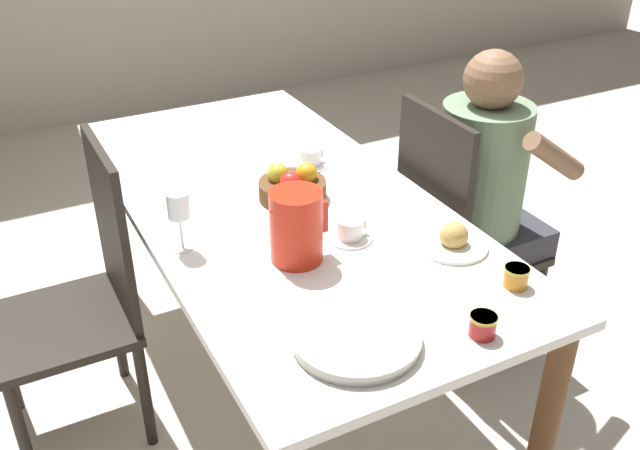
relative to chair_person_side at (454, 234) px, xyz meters
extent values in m
plane|color=beige|center=(-0.62, 0.12, -0.51)|extent=(20.00, 20.00, 0.00)
cube|color=white|center=(-0.62, 0.12, 0.22)|extent=(0.89, 1.85, 0.03)
cylinder|color=brown|center=(-0.24, -0.75, -0.15)|extent=(0.07, 0.07, 0.72)
cylinder|color=brown|center=(-1.00, 0.98, -0.15)|extent=(0.07, 0.07, 0.72)
cylinder|color=brown|center=(-0.24, 0.98, -0.15)|extent=(0.07, 0.07, 0.72)
cylinder|color=black|center=(0.27, 0.19, -0.30)|extent=(0.04, 0.04, 0.41)
cylinder|color=black|center=(0.27, -0.18, -0.30)|extent=(0.04, 0.04, 0.41)
cylinder|color=black|center=(-0.10, 0.18, -0.30)|extent=(0.04, 0.04, 0.41)
cylinder|color=black|center=(-0.10, -0.18, -0.30)|extent=(0.04, 0.04, 0.41)
cube|color=black|center=(0.08, 0.00, -0.08)|extent=(0.42, 0.42, 0.03)
cube|color=black|center=(-0.12, 0.00, 0.21)|extent=(0.03, 0.39, 0.55)
cylinder|color=black|center=(-1.51, 0.05, -0.30)|extent=(0.04, 0.04, 0.41)
cylinder|color=black|center=(-1.51, 0.42, -0.30)|extent=(0.04, 0.04, 0.41)
cylinder|color=black|center=(-1.14, 0.05, -0.30)|extent=(0.04, 0.04, 0.41)
cylinder|color=black|center=(-1.14, 0.42, -0.30)|extent=(0.04, 0.04, 0.41)
cube|color=black|center=(-1.32, 0.23, -0.08)|extent=(0.42, 0.42, 0.03)
cube|color=black|center=(-1.13, 0.23, 0.21)|extent=(0.03, 0.39, 0.55)
cylinder|color=#33333D|center=(0.23, 0.05, -0.29)|extent=(0.09, 0.09, 0.44)
cylinder|color=#33333D|center=(0.23, -0.11, -0.29)|extent=(0.09, 0.09, 0.44)
cube|color=#33333D|center=(0.15, -0.03, -0.02)|extent=(0.30, 0.34, 0.11)
cylinder|color=slate|center=(0.06, -0.03, 0.25)|extent=(0.30, 0.30, 0.46)
sphere|color=brown|center=(0.06, -0.03, 0.57)|extent=(0.19, 0.19, 0.19)
cylinder|color=brown|center=(0.16, -0.24, 0.37)|extent=(0.25, 0.06, 0.20)
cylinder|color=red|center=(-0.72, -0.22, 0.34)|extent=(0.14, 0.14, 0.20)
cube|color=red|center=(-0.64, -0.22, 0.35)|extent=(0.02, 0.02, 0.09)
cone|color=red|center=(-0.78, -0.22, 0.42)|extent=(0.04, 0.04, 0.04)
cylinder|color=white|center=(-0.98, -0.02, 0.24)|extent=(0.06, 0.06, 0.00)
cylinder|color=white|center=(-0.98, -0.02, 0.29)|extent=(0.01, 0.01, 0.10)
cylinder|color=white|center=(-0.98, -0.02, 0.38)|extent=(0.06, 0.06, 0.07)
cylinder|color=white|center=(-0.54, -0.19, 0.24)|extent=(0.13, 0.13, 0.01)
cylinder|color=white|center=(-0.54, -0.19, 0.27)|extent=(0.08, 0.08, 0.06)
cube|color=white|center=(-0.50, -0.19, 0.27)|extent=(0.01, 0.01, 0.03)
cylinder|color=white|center=(-0.42, 0.30, 0.24)|extent=(0.13, 0.13, 0.01)
cylinder|color=white|center=(-0.42, 0.30, 0.27)|extent=(0.08, 0.08, 0.06)
cube|color=white|center=(-0.38, 0.30, 0.27)|extent=(0.01, 0.01, 0.03)
cylinder|color=#B7B2A8|center=(-0.76, -0.60, 0.25)|extent=(0.30, 0.30, 0.02)
cylinder|color=#B7B2A8|center=(-0.76, -0.60, 0.26)|extent=(0.30, 0.30, 0.01)
cylinder|color=white|center=(-0.31, -0.37, 0.24)|extent=(0.20, 0.20, 0.01)
sphere|color=tan|center=(-0.31, -0.37, 0.28)|extent=(0.08, 0.08, 0.08)
cylinder|color=#C67A1E|center=(-0.28, -0.59, 0.26)|extent=(0.06, 0.06, 0.06)
cylinder|color=gold|center=(-0.28, -0.59, 0.29)|extent=(0.07, 0.07, 0.01)
cylinder|color=#A81E1E|center=(-0.48, -0.71, 0.26)|extent=(0.06, 0.06, 0.06)
cylinder|color=gold|center=(-0.48, -0.71, 0.29)|extent=(0.07, 0.07, 0.01)
cylinder|color=brown|center=(-0.58, 0.11, 0.27)|extent=(0.21, 0.21, 0.06)
sphere|color=gold|center=(-0.53, 0.10, 0.32)|extent=(0.07, 0.07, 0.07)
sphere|color=gold|center=(-0.61, 0.14, 0.32)|extent=(0.07, 0.07, 0.07)
sphere|color=red|center=(-0.60, 0.07, 0.32)|extent=(0.07, 0.07, 0.07)
camera|label=1|loc=(-1.42, -1.70, 1.29)|focal=40.00mm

